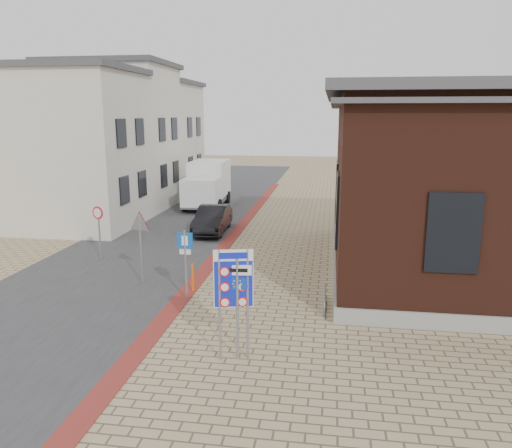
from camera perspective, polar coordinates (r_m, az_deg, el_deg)
The scene contains 16 objects.
ground at distance 14.18m, azimuth -3.34°, elevation -12.18°, with size 120.00×120.00×0.00m, color tan.
road_strip at distance 29.40m, azimuth -7.81°, elevation 0.75°, with size 7.00×60.00×0.02m, color #38383A.
curb_strip at distance 23.83m, azimuth -3.09°, elevation -1.89°, with size 0.60×40.00×0.02m, color maroon.
brick_building at distance 20.72m, azimuth 26.24°, elevation 4.46°, with size 13.00×13.00×6.80m.
townhouse_near at distance 28.22m, azimuth -20.70°, elevation 8.11°, with size 7.40×6.40×8.30m.
townhouse_mid at distance 33.56m, azimuth -15.74°, elevation 9.69°, with size 7.40×6.40×9.10m.
townhouse_far at distance 39.13m, azimuth -12.09°, elevation 9.61°, with size 7.40×6.40×8.30m.
bike_rack at distance 15.84m, azimuth 7.86°, elevation -8.54°, with size 0.08×1.80×0.60m.
sedan at distance 25.50m, azimuth -5.01°, elevation 0.54°, with size 1.42×4.07×1.34m, color black.
box_truck at distance 32.55m, azimuth -5.58°, elevation 4.60°, with size 2.58×5.66×2.91m.
border_sign at distance 11.97m, azimuth -2.59°, elevation -6.55°, with size 0.94×0.27×2.79m.
essen_sign at distance 12.06m, azimuth -2.15°, elevation -7.90°, with size 0.69×0.11×2.57m.
parking_sign at distance 16.08m, azimuth -8.08°, elevation -3.36°, with size 0.51×0.07×2.31m.
yield_sign at distance 17.81m, azimuth -13.11°, elevation -0.62°, with size 0.90×0.30×2.58m.
speed_sign at distance 21.36m, azimuth -17.52°, elevation -0.06°, with size 0.52×0.18×2.25m.
bollard at distance 17.09m, azimuth -7.25°, elevation -6.12°, with size 0.09×0.09×0.98m, color #FF5A0D.
Camera 1 is at (2.73, -12.60, 5.89)m, focal length 35.00 mm.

